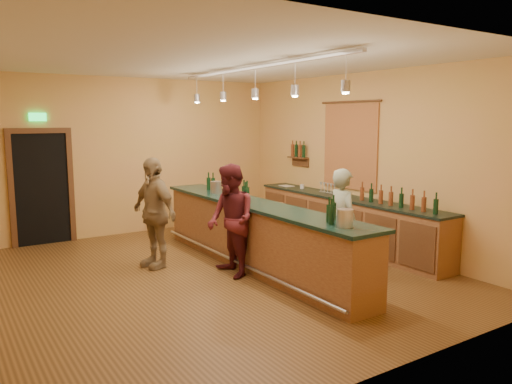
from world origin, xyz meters
TOP-DOWN VIEW (x-y plane):
  - floor at (0.00, 0.00)m, footprint 7.00×7.00m
  - ceiling at (0.00, 0.00)m, footprint 6.50×7.00m
  - wall_back at (0.00, 3.50)m, footprint 6.50×0.02m
  - wall_front at (0.00, -3.50)m, footprint 6.50×0.02m
  - wall_right at (3.25, 0.00)m, footprint 0.02×7.00m
  - doorway at (-1.70, 3.47)m, footprint 1.15×0.09m
  - tapestry at (3.23, 0.40)m, footprint 0.03×1.40m
  - bottle_shelf at (3.17, 1.90)m, footprint 0.17×0.55m
  - back_counter at (2.97, 0.18)m, footprint 0.60×4.55m
  - tasting_bar at (0.84, -0.00)m, footprint 0.74×5.10m
  - pendant_track at (0.84, -0.00)m, footprint 0.11×4.60m
  - bartender at (1.79, -0.99)m, footprint 0.45×0.63m
  - customer_a at (0.29, -0.18)m, footprint 0.71×0.88m
  - customer_b at (-0.49, 0.91)m, footprint 0.65×1.11m
  - bar_stool at (2.27, 1.46)m, footprint 0.34×0.34m

SIDE VIEW (x-z plane):
  - floor at x=0.00m, z-range 0.00..0.00m
  - back_counter at x=2.97m, z-range -0.15..1.12m
  - bar_stool at x=2.27m, z-range 0.21..0.91m
  - tasting_bar at x=0.84m, z-range -0.08..1.30m
  - bartender at x=1.79m, z-range 0.00..1.62m
  - customer_a at x=0.29m, z-range 0.00..1.70m
  - customer_b at x=-0.49m, z-range 0.00..1.77m
  - doorway at x=-1.70m, z-range -0.11..2.36m
  - wall_back at x=0.00m, z-range 0.00..3.20m
  - wall_front at x=0.00m, z-range 0.00..3.20m
  - wall_right at x=3.25m, z-range 0.00..3.20m
  - bottle_shelf at x=3.17m, z-range 1.39..1.94m
  - tapestry at x=3.23m, z-range 1.05..2.65m
  - pendant_track at x=0.84m, z-range 2.73..3.24m
  - ceiling at x=0.00m, z-range 3.19..3.21m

